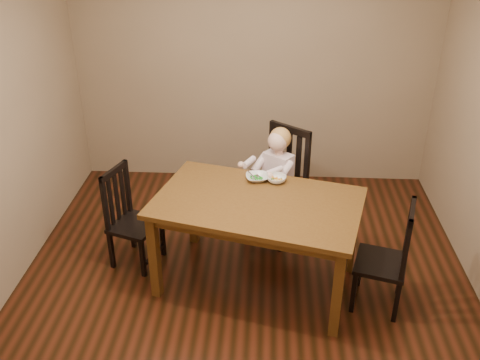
# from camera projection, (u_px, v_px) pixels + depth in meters

# --- Properties ---
(room) EXTENTS (4.01, 4.01, 2.71)m
(room) POSITION_uv_depth(u_px,v_px,m) (246.00, 142.00, 4.12)
(room) COLOR #451B0E
(room) RESTS_ON ground
(dining_table) EXTENTS (1.87, 1.39, 0.83)m
(dining_table) POSITION_uv_depth(u_px,v_px,m) (257.00, 211.00, 4.39)
(dining_table) COLOR #513112
(dining_table) RESTS_ON room
(chair_child) EXTENTS (0.66, 0.65, 1.11)m
(chair_child) POSITION_uv_depth(u_px,v_px,m) (280.00, 186.00, 5.19)
(chair_child) COLOR black
(chair_child) RESTS_ON room
(chair_left) EXTENTS (0.50, 0.51, 0.94)m
(chair_left) POSITION_uv_depth(u_px,v_px,m) (130.00, 219.00, 4.82)
(chair_left) COLOR black
(chair_left) RESTS_ON room
(chair_right) EXTENTS (0.50, 0.51, 0.96)m
(chair_right) POSITION_uv_depth(u_px,v_px,m) (388.00, 259.00, 4.28)
(chair_right) COLOR black
(chair_right) RESTS_ON room
(toddler) EXTENTS (0.55, 0.57, 0.61)m
(toddler) POSITION_uv_depth(u_px,v_px,m) (277.00, 173.00, 5.08)
(toddler) COLOR white
(toddler) RESTS_ON chair_child
(bowl_peas) EXTENTS (0.22, 0.22, 0.05)m
(bowl_peas) POSITION_uv_depth(u_px,v_px,m) (257.00, 178.00, 4.65)
(bowl_peas) COLOR silver
(bowl_peas) RESTS_ON dining_table
(bowl_veg) EXTENTS (0.20, 0.20, 0.05)m
(bowl_veg) POSITION_uv_depth(u_px,v_px,m) (276.00, 179.00, 4.62)
(bowl_veg) COLOR silver
(bowl_veg) RESTS_ON dining_table
(fork) EXTENTS (0.10, 0.11, 0.05)m
(fork) POSITION_uv_depth(u_px,v_px,m) (252.00, 176.00, 4.63)
(fork) COLOR silver
(fork) RESTS_ON bowl_peas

